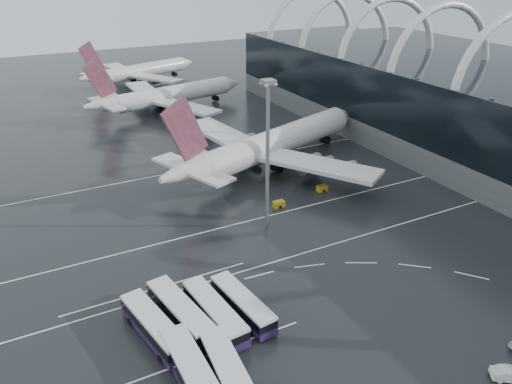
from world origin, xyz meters
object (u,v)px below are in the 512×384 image
airliner_main (270,145)px  van_curve_c (512,374)px  bus_row_near_b (180,312)px  floodlight_mast (268,138)px  airliner_gate_c (139,72)px  gse_cart_belly_c (279,204)px  gse_cart_belly_e (282,156)px  bus_row_far_c (229,376)px  gse_cart_belly_b (328,159)px  bus_row_near_a (154,327)px  bus_row_far_b (193,374)px  bus_row_near_d (243,304)px  gse_cart_belly_d (351,164)px  gse_cart_belly_a (322,188)px  bus_row_near_c (215,313)px  airliner_gate_b (166,96)px

airliner_main → van_curve_c: 69.05m
airliner_main → bus_row_near_b: airliner_main is taller
van_curve_c → floodlight_mast: bearing=44.6°
airliner_gate_c → gse_cart_belly_c: (-4.72, -113.53, -3.81)m
gse_cart_belly_c → gse_cart_belly_e: bearing=58.3°
bus_row_far_c → gse_cart_belly_b: size_ratio=5.87×
gse_cart_belly_b → bus_row_near_a: bearing=-144.4°
bus_row_far_b → bus_row_far_c: bearing=-120.3°
gse_cart_belly_b → bus_row_far_b: bearing=-137.4°
airliner_main → gse_cart_belly_e: 7.73m
bus_row_near_b → bus_row_far_c: bus_row_near_b is taller
bus_row_far_b → gse_cart_belly_c: 46.18m
airliner_main → bus_row_near_a: size_ratio=4.53×
floodlight_mast → gse_cart_belly_e: 36.66m
airliner_gate_c → bus_row_near_d: 141.24m
bus_row_near_d → bus_row_far_c: 12.96m
bus_row_near_d → gse_cart_belly_e: bus_row_near_d is taller
gse_cart_belly_c → van_curve_c: bearing=-87.9°
gse_cart_belly_d → bus_row_far_c: bearing=-138.8°
gse_cart_belly_e → floodlight_mast: bearing=-125.1°
bus_row_near_b → gse_cart_belly_d: bus_row_near_b is taller
gse_cart_belly_a → gse_cart_belly_b: (10.38, 12.49, 0.04)m
airliner_gate_c → gse_cart_belly_d: size_ratio=19.99×
gse_cart_belly_a → gse_cart_belly_e: (1.59, 19.37, 0.02)m
bus_row_far_b → gse_cart_belly_a: 56.12m
bus_row_far_c → gse_cart_belly_c: 45.54m
bus_row_near_d → airliner_main: bearing=-39.5°
bus_row_near_c → gse_cart_belly_e: (37.85, 46.98, -1.17)m
airliner_main → bus_row_near_a: 59.02m
airliner_gate_b → gse_cart_belly_e: bearing=-89.4°
bus_row_far_c → gse_cart_belly_c: bus_row_far_c is taller
airliner_gate_c → gse_cart_belly_c: bearing=-110.8°
bus_row_far_b → floodlight_mast: (25.35, 28.81, 14.82)m
bus_row_far_b → van_curve_c: bearing=-115.7°
bus_row_far_c → gse_cart_belly_c: (27.47, 36.30, -1.22)m
bus_row_near_a → bus_row_near_c: bearing=-107.7°
airliner_main → bus_row_far_c: 65.30m
bus_row_near_a → bus_row_far_c: bus_row_far_c is taller
floodlight_mast → airliner_main: bearing=59.9°
floodlight_mast → gse_cart_belly_e: (18.94, 26.95, -16.08)m
bus_row_near_a → gse_cart_belly_e: 64.84m
van_curve_c → airliner_gate_c: bearing=34.1°
floodlight_mast → gse_cart_belly_a: (17.35, 7.58, -16.10)m
gse_cart_belly_a → gse_cart_belly_c: gse_cart_belly_c is taller
bus_row_near_d → bus_row_far_b: (-10.55, -8.79, 0.19)m
bus_row_far_b → gse_cart_belly_a: (42.70, 36.39, -1.28)m
bus_row_near_a → gse_cart_belly_c: 40.61m
bus_row_near_a → gse_cart_belly_d: size_ratio=5.60×
airliner_gate_b → bus_row_near_a: airliner_gate_b is taller
bus_row_far_b → gse_cart_belly_d: (55.88, 43.84, -1.22)m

